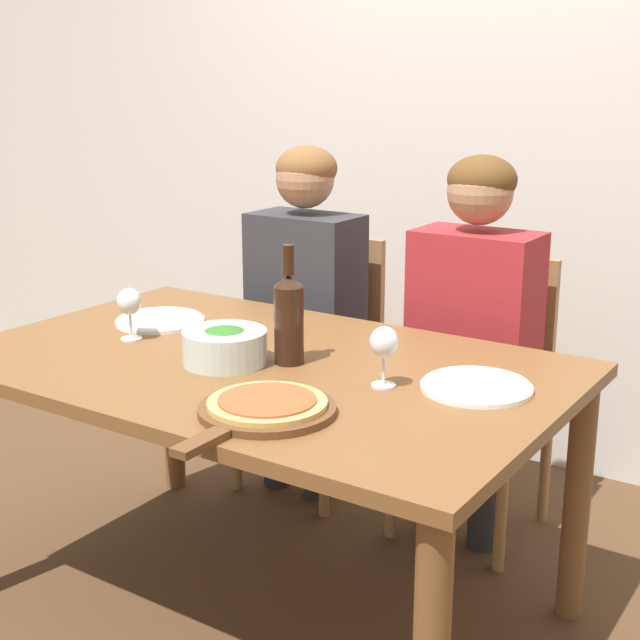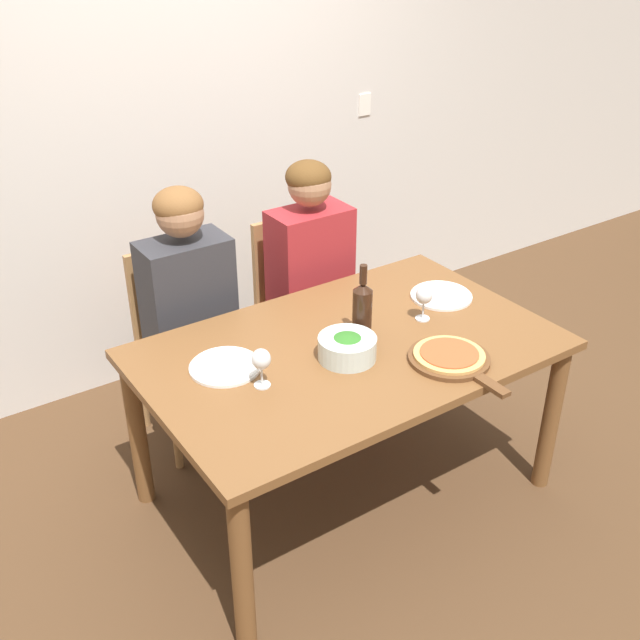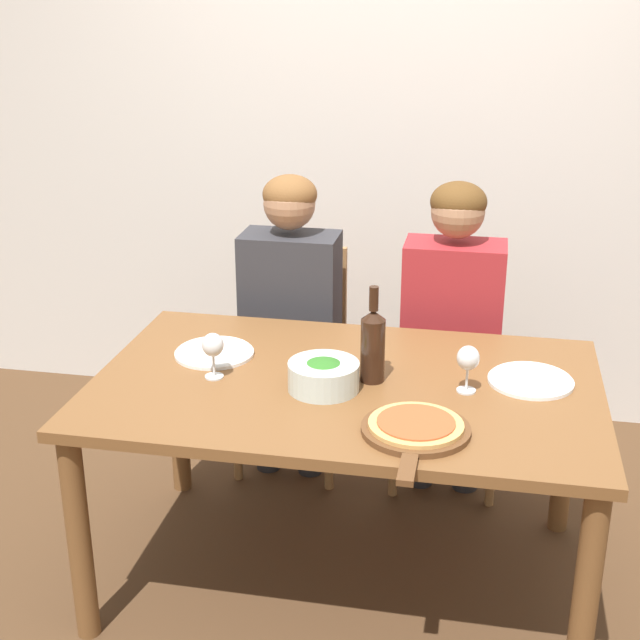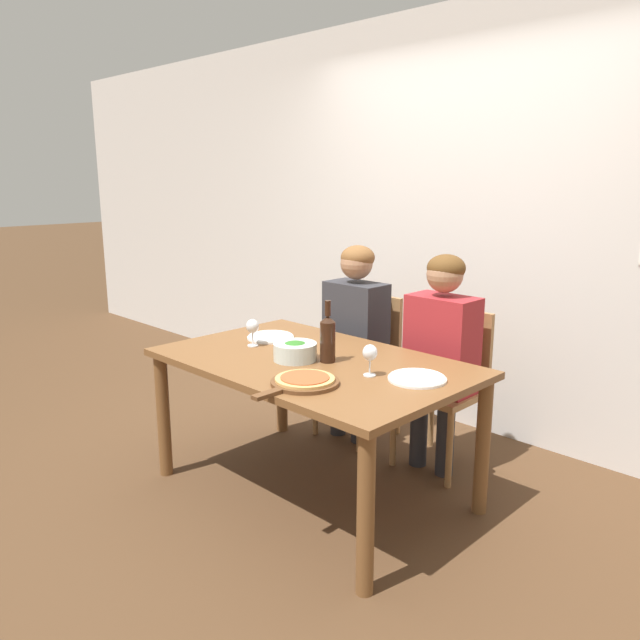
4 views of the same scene
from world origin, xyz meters
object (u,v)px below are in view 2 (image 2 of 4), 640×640
object	(u,v)px
wine_bottle	(362,309)
chair_right	(300,300)
chair_left	(184,337)
broccoli_bowl	(347,347)
dinner_plate_right	(441,295)
wine_glass_left	(261,361)
person_man	(312,262)
pizza_on_board	(451,358)
dinner_plate_left	(225,366)
person_woman	(189,297)
wine_glass_right	(423,296)

from	to	relation	value
wine_bottle	chair_right	bearing A→B (deg)	74.73
chair_left	broccoli_bowl	bearing A→B (deg)	-72.00
dinner_plate_right	wine_glass_left	distance (m)	1.01
person_man	wine_glass_left	bearing A→B (deg)	-133.45
person_man	pizza_on_board	xyz separation A→B (m)	(-0.05, -1.01, 0.00)
chair_right	pizza_on_board	xyz separation A→B (m)	(-0.05, -1.11, 0.26)
chair_right	pizza_on_board	world-z (taller)	chair_right
dinner_plate_left	dinner_plate_right	world-z (taller)	same
chair_left	wine_bottle	world-z (taller)	wine_bottle
dinner_plate_left	wine_glass_left	distance (m)	0.21
dinner_plate_left	person_man	bearing A→B (deg)	36.90
dinner_plate_right	broccoli_bowl	bearing A→B (deg)	-164.75
dinner_plate_left	dinner_plate_right	size ratio (longest dim) A/B	1.00
chair_left	wine_glass_left	world-z (taller)	chair_left
broccoli_bowl	wine_glass_left	bearing A→B (deg)	177.05
chair_right	person_woman	bearing A→B (deg)	-170.40
dinner_plate_left	pizza_on_board	bearing A→B (deg)	-30.81
chair_left	chair_right	size ratio (longest dim) A/B	1.00
dinner_plate_left	wine_glass_right	bearing A→B (deg)	-8.12
chair_left	chair_right	world-z (taller)	same
chair_right	wine_glass_left	xyz separation A→B (m)	(-0.71, -0.86, 0.35)
chair_left	wine_bottle	size ratio (longest dim) A/B	2.87
broccoli_bowl	wine_glass_right	xyz separation A→B (m)	(0.44, 0.07, 0.06)
chair_right	person_man	size ratio (longest dim) A/B	0.73
dinner_plate_left	chair_left	bearing A→B (deg)	79.32
wine_bottle	wine_glass_right	size ratio (longest dim) A/B	2.08
person_woman	pizza_on_board	xyz separation A→B (m)	(0.59, -1.01, 0.00)
chair_right	dinner_plate_left	bearing A→B (deg)	-138.28
pizza_on_board	wine_glass_right	xyz separation A→B (m)	(0.13, 0.31, 0.09)
person_woman	dinner_plate_left	xyz separation A→B (m)	(-0.13, -0.58, -0.00)
wine_bottle	broccoli_bowl	size ratio (longest dim) A/B	1.41
person_woman	wine_glass_left	xyz separation A→B (m)	(-0.07, -0.75, 0.09)
dinner_plate_left	wine_glass_left	size ratio (longest dim) A/B	1.77
person_woman	wine_glass_left	distance (m)	0.76
dinner_plate_right	pizza_on_board	bearing A→B (deg)	-128.47
broccoli_bowl	dinner_plate_left	distance (m)	0.46
person_woman	person_man	distance (m)	0.64
person_woman	dinner_plate_right	xyz separation A→B (m)	(0.92, -0.60, -0.00)
person_woman	broccoli_bowl	distance (m)	0.82
wine_glass_left	chair_left	bearing A→B (deg)	85.08
chair_left	person_woman	distance (m)	0.27
chair_right	dinner_plate_right	size ratio (longest dim) A/B	3.36
dinner_plate_right	pizza_on_board	distance (m)	0.52
dinner_plate_left	dinner_plate_right	xyz separation A→B (m)	(1.05, -0.02, 0.00)
broccoli_bowl	wine_glass_left	xyz separation A→B (m)	(-0.36, 0.02, 0.06)
person_man	pizza_on_board	size ratio (longest dim) A/B	2.75
broccoli_bowl	dinner_plate_left	size ratio (longest dim) A/B	0.83
wine_glass_left	broccoli_bowl	bearing A→B (deg)	-2.95
person_man	person_woman	bearing A→B (deg)	180.00
wine_glass_right	wine_glass_left	bearing A→B (deg)	-176.06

